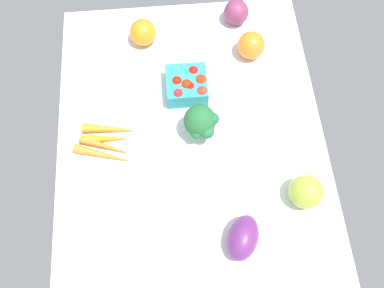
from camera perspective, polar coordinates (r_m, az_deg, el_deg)
tablecloth at (r=115.68cm, az=0.00°, el=-0.60°), size 104.00×76.00×2.00cm
eggplant at (r=104.13cm, az=7.17°, el=-12.94°), size 13.82×11.64×7.60cm
bell_pepper_orange at (r=131.55cm, az=-6.90°, el=15.32°), size 8.58×8.58×8.20cm
broccoli_head at (r=110.37cm, az=1.24°, el=3.08°), size 9.78×9.65×11.67cm
heirloom_tomato_orange at (r=128.67cm, az=8.31°, el=13.57°), size 8.51×8.51×8.51cm
carrot_bunch at (r=116.32cm, az=-11.76°, el=0.28°), size 14.32×18.93×2.95cm
red_onion_center at (r=136.71cm, az=6.23°, el=17.94°), size 8.00×8.00×8.00cm
berry_basket at (r=120.33cm, az=-0.56°, el=8.31°), size 11.85×11.85×7.08cm
heirloom_tomato_green at (r=109.54cm, az=15.74°, el=-6.49°), size 8.98×8.98×8.98cm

